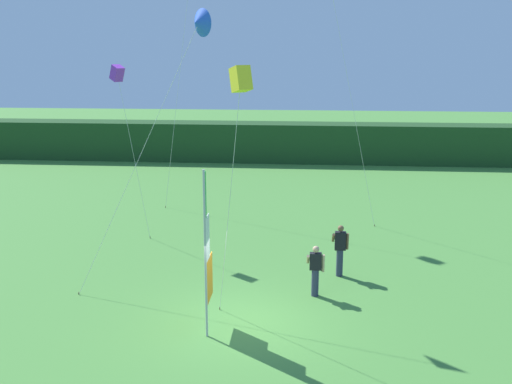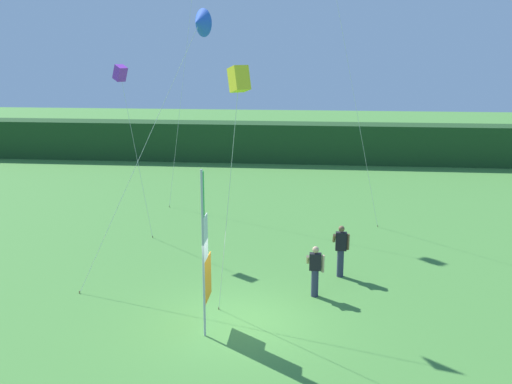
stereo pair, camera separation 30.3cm
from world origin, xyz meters
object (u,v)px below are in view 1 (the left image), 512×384
Objects in this scene: banner_flag at (207,255)px; kite_yellow_box_1 at (241,81)px; kite_blue_delta_3 at (198,24)px; person_mid_field at (340,249)px; kite_purple_box_4 at (117,74)px; person_near_banner at (315,269)px.

kite_yellow_box_1 is (0.86, 0.38, 4.44)m from banner_flag.
person_mid_field is at bearing 7.12° from kite_blue_delta_3.
banner_flag is at bearing -59.07° from kite_purple_box_4.
kite_yellow_box_1 is 1.02× the size of kite_purple_box_4.
kite_blue_delta_3 is at bearing -172.88° from person_mid_field.
person_near_banner is 0.19× the size of kite_blue_delta_3.
person_mid_field is 0.25× the size of kite_yellow_box_1.
person_mid_field is 10.62m from kite_purple_box_4.
banner_flag is at bearing -155.91° from kite_yellow_box_1.
kite_blue_delta_3 is (-1.63, 3.33, 1.50)m from kite_yellow_box_1.
person_mid_field is (0.83, 1.70, 0.09)m from person_near_banner.
kite_yellow_box_1 is at bearing 24.09° from banner_flag.
person_near_banner is (2.85, 2.57, -1.29)m from banner_flag.
kite_purple_box_4 is (-5.54, 7.43, -0.15)m from kite_yellow_box_1.
banner_flag is 0.66× the size of kite_purple_box_4.
kite_yellow_box_1 reaches higher than banner_flag.
kite_blue_delta_3 reaches higher than person_near_banner.
person_near_banner is at bearing 47.57° from kite_yellow_box_1.
kite_yellow_box_1 reaches higher than person_mid_field.
banner_flag is 2.79× the size of person_near_banner.
person_near_banner is 0.91× the size of person_mid_field.
kite_purple_box_4 reaches higher than banner_flag.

